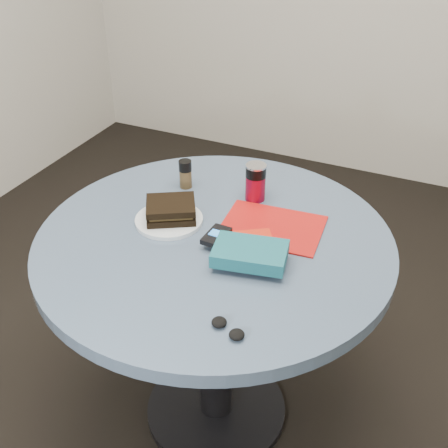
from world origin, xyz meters
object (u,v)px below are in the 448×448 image
at_px(soda_can, 256,182).
at_px(magazine, 272,227).
at_px(mp3_player, 216,236).
at_px(red_book, 245,243).
at_px(novel, 250,253).
at_px(sandwich, 171,210).
at_px(plate, 169,220).
at_px(pepper_grinder, 185,174).
at_px(table, 215,282).
at_px(headphones, 228,328).

bearing_deg(soda_can, magazine, -51.17).
height_order(magazine, mp3_player, mp3_player).
distance_m(red_book, novel, 0.09).
distance_m(sandwich, soda_can, 0.28).
relative_size(magazine, red_book, 1.83).
bearing_deg(mp3_player, soda_can, 88.30).
xyz_separation_m(sandwich, soda_can, (0.18, 0.21, 0.02)).
bearing_deg(plate, mp3_player, -13.39).
bearing_deg(novel, pepper_grinder, 128.23).
bearing_deg(magazine, red_book, -112.10).
height_order(table, novel, novel).
bearing_deg(table, mp3_player, -54.46).
height_order(red_book, novel, novel).
relative_size(plate, headphones, 2.02).
distance_m(table, plate, 0.23).
distance_m(plate, novel, 0.31).
distance_m(table, sandwich, 0.25).
xyz_separation_m(soda_can, mp3_player, (-0.01, -0.26, -0.03)).
distance_m(pepper_grinder, novel, 0.45).
xyz_separation_m(novel, mp3_player, (-0.12, 0.05, -0.01)).
distance_m(magazine, mp3_player, 0.18).
bearing_deg(plate, magazine, 18.50).
height_order(soda_can, mp3_player, soda_can).
relative_size(table, pepper_grinder, 10.80).
bearing_deg(plate, novel, -17.42).
xyz_separation_m(table, soda_can, (0.03, 0.24, 0.22)).
relative_size(magazine, novel, 1.51).
bearing_deg(table, novel, -29.27).
bearing_deg(table, sandwich, 171.49).
xyz_separation_m(table, mp3_player, (0.02, -0.03, 0.19)).
height_order(table, red_book, red_book).
distance_m(table, red_book, 0.20).
bearing_deg(novel, plate, 151.48).
relative_size(table, sandwich, 5.58).
relative_size(sandwich, mp3_player, 1.90).
bearing_deg(headphones, mp3_player, 119.39).
relative_size(soda_can, novel, 0.63).
height_order(mp3_player, headphones, mp3_player).
bearing_deg(red_book, sandwich, 140.78).
relative_size(sandwich, soda_can, 1.52).
distance_m(soda_can, mp3_player, 0.27).
xyz_separation_m(soda_can, headphones, (0.16, -0.56, -0.05)).
bearing_deg(pepper_grinder, mp3_player, -47.60).
distance_m(pepper_grinder, red_book, 0.37).
xyz_separation_m(plate, red_book, (0.25, -0.02, 0.01)).
height_order(plate, headphones, headphones).
bearing_deg(soda_can, plate, -128.56).
bearing_deg(novel, headphones, -90.09).
relative_size(plate, magazine, 0.69).
height_order(magazine, novel, novel).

